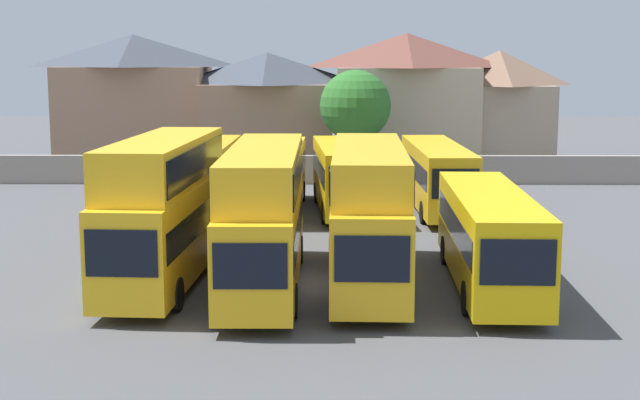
# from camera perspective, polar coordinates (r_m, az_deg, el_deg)

# --- Properties ---
(ground) EXTENTS (140.00, 140.00, 0.00)m
(ground) POSITION_cam_1_polar(r_m,az_deg,el_deg) (49.41, 0.15, -0.15)
(ground) COLOR #4C4C4F
(depot_boundary_wall) EXTENTS (56.00, 0.50, 1.80)m
(depot_boundary_wall) POSITION_cam_1_polar(r_m,az_deg,el_deg) (56.44, 0.19, 1.95)
(depot_boundary_wall) COLOR gray
(depot_boundary_wall) RESTS_ON ground
(bus_1) EXTENTS (3.05, 10.53, 5.19)m
(bus_1) POSITION_cam_1_polar(r_m,az_deg,el_deg) (31.77, -9.94, -0.22)
(bus_1) COLOR yellow
(bus_1) RESTS_ON ground
(bus_2) EXTENTS (2.55, 11.88, 4.90)m
(bus_2) POSITION_cam_1_polar(r_m,az_deg,el_deg) (31.04, -3.59, -0.61)
(bus_2) COLOR yellow
(bus_2) RESTS_ON ground
(bus_3) EXTENTS (2.82, 11.53, 4.89)m
(bus_3) POSITION_cam_1_polar(r_m,az_deg,el_deg) (31.44, 3.12, -0.48)
(bus_3) COLOR gold
(bus_3) RESTS_ON ground
(bus_4) EXTENTS (2.83, 11.39, 3.35)m
(bus_4) POSITION_cam_1_polar(r_m,az_deg,el_deg) (31.65, 10.71, -2.11)
(bus_4) COLOR yellow
(bus_4) RESTS_ON ground
(bus_5) EXTENTS (2.80, 11.91, 3.45)m
(bus_5) POSITION_cam_1_polar(r_m,az_deg,el_deg) (46.94, -7.39, 1.71)
(bus_5) COLOR gold
(bus_5) RESTS_ON ground
(bus_6) EXTENTS (2.67, 10.74, 3.43)m
(bus_6) POSITION_cam_1_polar(r_m,az_deg,el_deg) (46.32, -2.71, 1.66)
(bus_6) COLOR yellow
(bus_6) RESTS_ON ground
(bus_7) EXTENTS (3.31, 10.45, 3.52)m
(bus_7) POSITION_cam_1_polar(r_m,az_deg,el_deg) (46.05, 1.52, 1.68)
(bus_7) COLOR gold
(bus_7) RESTS_ON ground
(bus_8) EXTENTS (2.73, 12.00, 3.44)m
(bus_8) POSITION_cam_1_polar(r_m,az_deg,el_deg) (46.94, 7.45, 1.70)
(bus_8) COLOR yellow
(bus_8) RESTS_ON ground
(house_terrace_left) EXTENTS (11.04, 7.27, 9.54)m
(house_terrace_left) POSITION_cam_1_polar(r_m,az_deg,el_deg) (67.25, -11.73, 6.31)
(house_terrace_left) COLOR #9E7A60
(house_terrace_left) RESTS_ON ground
(house_terrace_centre) EXTENTS (9.82, 7.53, 8.24)m
(house_terrace_centre) POSITION_cam_1_polar(r_m,az_deg,el_deg) (65.21, -3.35, 5.83)
(house_terrace_centre) COLOR #9E7A60
(house_terrace_centre) RESTS_ON ground
(house_terrace_right) EXTENTS (10.50, 7.17, 9.62)m
(house_terrace_right) POSITION_cam_1_polar(r_m,az_deg,el_deg) (65.55, 5.51, 6.43)
(house_terrace_right) COLOR #C6B293
(house_terrace_right) RESTS_ON ground
(house_terrace_far_right) EXTENTS (7.54, 7.07, 8.40)m
(house_terrace_far_right) POSITION_cam_1_polar(r_m,az_deg,el_deg) (67.18, 11.29, 5.84)
(house_terrace_far_right) COLOR tan
(house_terrace_far_right) RESTS_ON ground
(tree_left_of_lot) EXTENTS (4.65, 4.65, 7.11)m
(tree_left_of_lot) POSITION_cam_1_polar(r_m,az_deg,el_deg) (58.61, 2.27, 6.02)
(tree_left_of_lot) COLOR brown
(tree_left_of_lot) RESTS_ON ground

